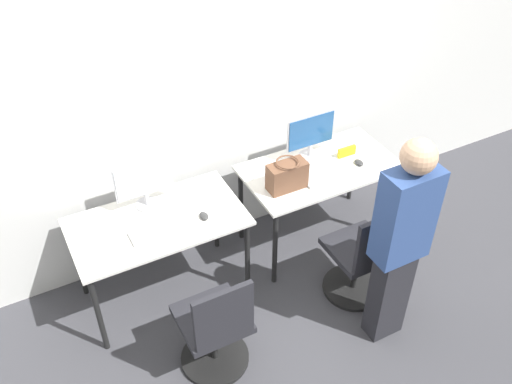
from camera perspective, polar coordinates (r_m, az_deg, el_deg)
ground_plane at (r=4.60m, az=0.81°, el=-9.76°), size 20.00×20.00×0.00m
wall_back at (r=4.28m, az=-4.25°, el=10.22°), size 12.00×0.05×2.80m
desk_left at (r=4.16m, az=-9.77°, el=-3.66°), size 1.24×0.69×0.76m
monitor_left at (r=4.12m, az=-11.14°, el=0.95°), size 0.43×0.17×0.39m
keyboard_left at (r=4.01m, az=-9.33°, el=-3.75°), size 0.45×0.15×0.02m
mouse_left at (r=4.08m, az=-5.23°, el=-2.39°), size 0.06×0.09×0.03m
office_chair_left at (r=3.88m, az=-4.03°, el=-13.69°), size 0.48×0.48×0.91m
desk_right at (r=4.62m, az=6.39°, el=1.70°), size 1.24×0.69×0.76m
monitor_right at (r=4.57m, az=5.49°, el=5.74°), size 0.43×0.17×0.39m
keyboard_right at (r=4.48m, az=7.40°, el=1.69°), size 0.45×0.15×0.02m
mouse_right at (r=4.64m, az=10.26°, el=2.92°), size 0.06×0.09×0.03m
office_chair_right at (r=4.37m, az=10.56°, el=-6.65°), size 0.48×0.48×0.91m
person_right at (r=3.79m, az=14.27°, el=-4.56°), size 0.36×0.22×1.68m
handbag at (r=4.27m, az=3.12°, el=1.65°), size 0.30×0.18×0.25m
placard_right at (r=4.70m, az=9.06°, el=4.02°), size 0.16×0.03×0.08m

